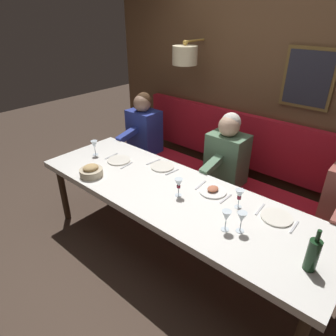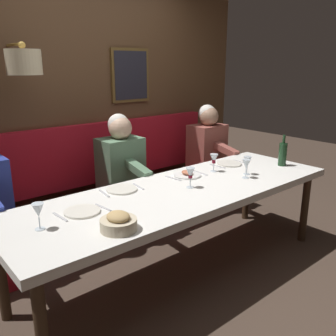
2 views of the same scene
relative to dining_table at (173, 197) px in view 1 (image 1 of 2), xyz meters
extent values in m
plane|color=#423328|center=(0.00, 0.00, -0.68)|extent=(12.00, 12.00, 0.00)
cube|color=silver|center=(0.00, 0.00, 0.03)|extent=(0.90, 2.80, 0.06)
cylinder|color=#352416|center=(-0.35, 1.30, -0.34)|extent=(0.07, 0.07, 0.68)
cylinder|color=#352416|center=(0.35, -1.30, -0.34)|extent=(0.07, 0.07, 0.68)
cylinder|color=#352416|center=(0.35, 1.30, -0.34)|extent=(0.07, 0.07, 0.68)
cube|color=red|center=(0.89, 0.00, -0.46)|extent=(0.52, 3.00, 0.45)
cube|color=brown|center=(1.48, 0.00, 0.77)|extent=(0.10, 4.20, 2.90)
cube|color=red|center=(1.39, 0.00, 0.09)|extent=(0.10, 3.00, 0.64)
cube|color=brown|center=(1.42, -0.51, 0.89)|extent=(0.04, 0.48, 0.57)
cube|color=#23232D|center=(1.40, -0.51, 0.89)|extent=(0.01, 0.42, 0.51)
cylinder|color=#B78E3D|center=(1.25, 0.75, 1.16)|extent=(0.35, 0.02, 0.02)
cylinder|color=beige|center=(1.08, 0.75, 1.02)|extent=(0.28, 0.28, 0.20)
sphere|color=#B78E3D|center=(1.08, 0.75, 1.15)|extent=(0.06, 0.06, 0.06)
cube|color=#567A5B|center=(0.89, -0.01, 0.05)|extent=(0.30, 0.40, 0.56)
sphere|color=#D1A889|center=(0.87, -0.01, 0.43)|extent=(0.22, 0.22, 0.22)
sphere|color=silver|center=(0.90, -0.01, 0.46)|extent=(0.20, 0.20, 0.20)
cube|color=#567A5B|center=(0.60, -0.01, 0.09)|extent=(0.33, 0.09, 0.14)
cube|color=#283893|center=(0.89, 1.25, 0.05)|extent=(0.30, 0.40, 0.56)
sphere|color=#A37A60|center=(0.87, 1.25, 0.43)|extent=(0.22, 0.22, 0.22)
sphere|color=#4C331E|center=(0.90, 1.25, 0.46)|extent=(0.20, 0.20, 0.20)
cube|color=#283893|center=(0.60, 1.25, 0.09)|extent=(0.33, 0.09, 0.14)
cylinder|color=silver|center=(0.28, 0.38, 0.07)|extent=(0.24, 0.24, 0.01)
cube|color=silver|center=(0.26, 0.23, 0.06)|extent=(0.17, 0.04, 0.01)
cube|color=silver|center=(0.30, 0.52, 0.06)|extent=(0.18, 0.04, 0.01)
cylinder|color=silver|center=(0.08, 0.82, 0.07)|extent=(0.24, 0.24, 0.01)
cube|color=silver|center=(0.06, 0.67, 0.06)|extent=(0.17, 0.03, 0.01)
cube|color=silver|center=(0.10, 0.96, 0.06)|extent=(0.18, 0.03, 0.01)
cylinder|color=silver|center=(0.24, -0.84, 0.07)|extent=(0.24, 0.24, 0.01)
cube|color=silver|center=(0.22, -0.99, 0.06)|extent=(0.17, 0.02, 0.01)
cube|color=silver|center=(0.26, -0.70, 0.06)|extent=(0.18, 0.03, 0.01)
cylinder|color=white|center=(0.22, -0.27, 0.07)|extent=(0.24, 0.24, 0.01)
ellipsoid|color=#B76647|center=(0.22, -0.27, 0.09)|extent=(0.11, 0.09, 0.04)
cube|color=silver|center=(0.20, -0.41, 0.06)|extent=(0.17, 0.02, 0.01)
cube|color=silver|center=(0.24, -0.12, 0.06)|extent=(0.18, 0.03, 0.01)
cylinder|color=silver|center=(0.17, -0.55, 0.06)|extent=(0.06, 0.06, 0.00)
cylinder|color=silver|center=(0.17, -0.55, 0.10)|extent=(0.01, 0.01, 0.07)
cone|color=silver|center=(0.17, -0.55, 0.18)|extent=(0.07, 0.07, 0.08)
cylinder|color=maroon|center=(0.17, -0.55, 0.16)|extent=(0.03, 0.03, 0.03)
cylinder|color=silver|center=(-0.02, -0.08, 0.06)|extent=(0.06, 0.06, 0.00)
cylinder|color=silver|center=(-0.02, -0.08, 0.10)|extent=(0.01, 0.01, 0.07)
cone|color=silver|center=(-0.02, -0.08, 0.18)|extent=(0.07, 0.07, 0.08)
cylinder|color=maroon|center=(-0.02, -0.08, 0.15)|extent=(0.03, 0.03, 0.02)
cylinder|color=silver|center=(-0.08, -0.71, 0.06)|extent=(0.06, 0.06, 0.00)
cylinder|color=silver|center=(-0.08, -0.71, 0.10)|extent=(0.01, 0.01, 0.07)
cone|color=silver|center=(-0.08, -0.71, 0.18)|extent=(0.07, 0.07, 0.08)
cylinder|color=silver|center=(0.01, 1.13, 0.06)|extent=(0.06, 0.06, 0.00)
cylinder|color=silver|center=(0.01, 1.13, 0.10)|extent=(0.01, 0.01, 0.07)
cone|color=silver|center=(0.01, 1.13, 0.18)|extent=(0.07, 0.07, 0.08)
cylinder|color=silver|center=(-0.14, -0.62, 0.06)|extent=(0.06, 0.06, 0.00)
cylinder|color=silver|center=(-0.14, -0.62, 0.10)|extent=(0.01, 0.01, 0.07)
cone|color=silver|center=(-0.14, -0.62, 0.18)|extent=(0.07, 0.07, 0.08)
cylinder|color=#19381E|center=(-0.12, -1.20, 0.17)|extent=(0.08, 0.08, 0.22)
cylinder|color=#19381E|center=(-0.12, -1.20, 0.32)|extent=(0.03, 0.03, 0.08)
cylinder|color=beige|center=(-0.30, 0.78, 0.09)|extent=(0.22, 0.22, 0.07)
ellipsoid|color=tan|center=(-0.30, 0.78, 0.14)|extent=(0.15, 0.13, 0.06)
camera|label=1|loc=(-1.70, -1.42, 1.48)|focal=31.93mm
camera|label=2|loc=(-1.97, 1.81, 1.00)|focal=38.50mm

